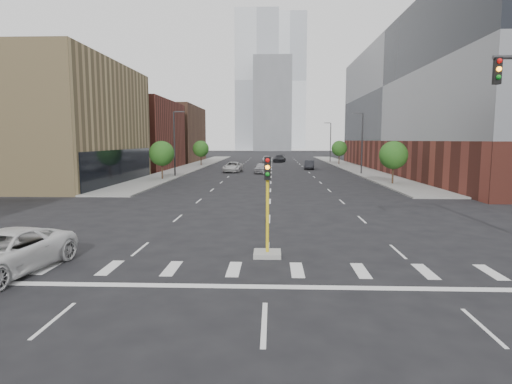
# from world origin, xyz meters

# --- Properties ---
(ground) EXTENTS (400.00, 400.00, 0.00)m
(ground) POSITION_xyz_m (0.00, 0.00, 0.00)
(ground) COLOR black
(ground) RESTS_ON ground
(sidewalk_left_far) EXTENTS (5.00, 92.00, 0.15)m
(sidewalk_left_far) POSITION_xyz_m (-15.00, 74.00, 0.07)
(sidewalk_left_far) COLOR gray
(sidewalk_left_far) RESTS_ON ground
(sidewalk_right_far) EXTENTS (5.00, 92.00, 0.15)m
(sidewalk_right_far) POSITION_xyz_m (15.00, 74.00, 0.07)
(sidewalk_right_far) COLOR gray
(sidewalk_right_far) RESTS_ON ground
(building_left_mid) EXTENTS (20.00, 24.00, 14.00)m
(building_left_mid) POSITION_xyz_m (-27.50, 40.00, 7.00)
(building_left_mid) COLOR tan
(building_left_mid) RESTS_ON ground
(building_left_far_a) EXTENTS (20.00, 22.00, 12.00)m
(building_left_far_a) POSITION_xyz_m (-27.50, 66.00, 6.00)
(building_left_far_a) COLOR brown
(building_left_far_a) RESTS_ON ground
(building_left_far_b) EXTENTS (20.00, 24.00, 13.00)m
(building_left_far_b) POSITION_xyz_m (-27.50, 92.00, 6.50)
(building_left_far_b) COLOR brown
(building_left_far_b) RESTS_ON ground
(building_right_main) EXTENTS (24.00, 70.00, 22.00)m
(building_right_main) POSITION_xyz_m (29.50, 60.00, 11.00)
(building_right_main) COLOR brown
(building_right_main) RESTS_ON ground
(tower_left) EXTENTS (22.00, 22.00, 70.00)m
(tower_left) POSITION_xyz_m (-8.00, 220.00, 35.00)
(tower_left) COLOR #B2B7BC
(tower_left) RESTS_ON ground
(tower_right) EXTENTS (20.00, 20.00, 80.00)m
(tower_right) POSITION_xyz_m (10.00, 260.00, 40.00)
(tower_right) COLOR #B2B7BC
(tower_right) RESTS_ON ground
(tower_mid) EXTENTS (18.00, 18.00, 44.00)m
(tower_mid) POSITION_xyz_m (0.00, 200.00, 22.00)
(tower_mid) COLOR slate
(tower_mid) RESTS_ON ground
(median_traffic_signal) EXTENTS (1.20, 1.20, 4.40)m
(median_traffic_signal) POSITION_xyz_m (0.00, 8.97, 0.97)
(median_traffic_signal) COLOR #999993
(median_traffic_signal) RESTS_ON ground
(streetlight_right_a) EXTENTS (1.60, 0.22, 9.07)m
(streetlight_right_a) POSITION_xyz_m (13.41, 55.00, 5.01)
(streetlight_right_a) COLOR #2D2D30
(streetlight_right_a) RESTS_ON ground
(streetlight_right_b) EXTENTS (1.60, 0.22, 9.07)m
(streetlight_right_b) POSITION_xyz_m (13.41, 90.00, 5.01)
(streetlight_right_b) COLOR #2D2D30
(streetlight_right_b) RESTS_ON ground
(streetlight_left) EXTENTS (1.60, 0.22, 9.07)m
(streetlight_left) POSITION_xyz_m (-13.41, 50.00, 5.01)
(streetlight_left) COLOR #2D2D30
(streetlight_left) RESTS_ON ground
(tree_left_near) EXTENTS (3.20, 3.20, 4.85)m
(tree_left_near) POSITION_xyz_m (-14.00, 45.00, 3.39)
(tree_left_near) COLOR #382619
(tree_left_near) RESTS_ON ground
(tree_left_far) EXTENTS (3.20, 3.20, 4.85)m
(tree_left_far) POSITION_xyz_m (-14.00, 75.00, 3.39)
(tree_left_far) COLOR #382619
(tree_left_far) RESTS_ON ground
(tree_right_near) EXTENTS (3.20, 3.20, 4.85)m
(tree_right_near) POSITION_xyz_m (14.00, 40.00, 3.39)
(tree_right_near) COLOR #382619
(tree_right_near) RESTS_ON ground
(tree_right_far) EXTENTS (3.20, 3.20, 4.85)m
(tree_right_far) POSITION_xyz_m (14.00, 80.00, 3.39)
(tree_right_far) COLOR #382619
(tree_right_far) RESTS_ON ground
(car_near_left) EXTENTS (2.23, 4.96, 1.65)m
(car_near_left) POSITION_xyz_m (-1.50, 56.44, 0.83)
(car_near_left) COLOR #9F9FA3
(car_near_left) RESTS_ON ground
(car_mid_right) EXTENTS (2.11, 4.92, 1.58)m
(car_mid_right) POSITION_xyz_m (6.70, 66.00, 0.79)
(car_mid_right) COLOR black
(car_mid_right) RESTS_ON ground
(car_far_left) EXTENTS (3.04, 6.01, 1.63)m
(car_far_left) POSITION_xyz_m (-6.15, 58.83, 0.81)
(car_far_left) COLOR #B7B7B7
(car_far_left) RESTS_ON ground
(car_deep_right) EXTENTS (3.30, 6.12, 1.68)m
(car_deep_right) POSITION_xyz_m (1.82, 90.43, 0.84)
(car_deep_right) COLOR black
(car_deep_right) RESTS_ON ground
(car_distant) EXTENTS (2.11, 4.74, 1.58)m
(car_distant) POSITION_xyz_m (-1.18, 89.42, 0.79)
(car_distant) COLOR silver
(car_distant) RESTS_ON ground
(parked_minivan) EXTENTS (3.63, 6.34, 1.67)m
(parked_minivan) POSITION_xyz_m (-10.00, 6.00, 0.83)
(parked_minivan) COLOR silver
(parked_minivan) RESTS_ON ground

